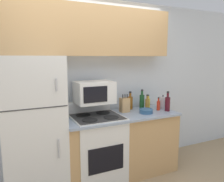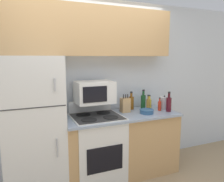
{
  "view_description": "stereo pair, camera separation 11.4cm",
  "coord_description": "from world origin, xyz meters",
  "px_view_note": "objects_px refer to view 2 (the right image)",
  "views": [
    {
      "loc": [
        -1.05,
        -2.38,
        1.71
      ],
      "look_at": [
        0.2,
        0.28,
        1.26
      ],
      "focal_mm": 35.0,
      "sensor_mm": 36.0,
      "label": 1
    },
    {
      "loc": [
        -0.95,
        -2.42,
        1.71
      ],
      "look_at": [
        0.2,
        0.28,
        1.26
      ],
      "focal_mm": 35.0,
      "sensor_mm": 36.0,
      "label": 2
    }
  ],
  "objects_px": {
    "bottle_wine_green": "(143,101)",
    "bottle_cooking_spray": "(149,103)",
    "stove": "(97,147)",
    "bottle_hot_sauce": "(160,105)",
    "knife_block": "(125,105)",
    "kettle": "(164,103)",
    "bottle_wine_red": "(169,104)",
    "bottle_vinegar": "(148,104)",
    "refrigerator": "(34,127)",
    "bottle_whiskey": "(131,102)",
    "microwave": "(94,92)",
    "bowl": "(147,111)"
  },
  "relations": [
    {
      "from": "bottle_cooking_spray",
      "to": "bottle_wine_green",
      "type": "bearing_deg",
      "value": 140.28
    },
    {
      "from": "bottle_whiskey",
      "to": "bottle_wine_green",
      "type": "relative_size",
      "value": 0.93
    },
    {
      "from": "refrigerator",
      "to": "bowl",
      "type": "xyz_separation_m",
      "value": [
        1.54,
        -0.12,
        0.08
      ]
    },
    {
      "from": "bottle_cooking_spray",
      "to": "kettle",
      "type": "distance_m",
      "value": 0.23
    },
    {
      "from": "stove",
      "to": "kettle",
      "type": "height_order",
      "value": "kettle"
    },
    {
      "from": "bottle_hot_sauce",
      "to": "kettle",
      "type": "height_order",
      "value": "kettle"
    },
    {
      "from": "bottle_wine_green",
      "to": "bottle_whiskey",
      "type": "bearing_deg",
      "value": 175.3
    },
    {
      "from": "stove",
      "to": "bottle_hot_sauce",
      "type": "bearing_deg",
      "value": -1.08
    },
    {
      "from": "refrigerator",
      "to": "bowl",
      "type": "relative_size",
      "value": 8.31
    },
    {
      "from": "bottle_vinegar",
      "to": "kettle",
      "type": "height_order",
      "value": "bottle_vinegar"
    },
    {
      "from": "knife_block",
      "to": "bowl",
      "type": "height_order",
      "value": "knife_block"
    },
    {
      "from": "microwave",
      "to": "bowl",
      "type": "xyz_separation_m",
      "value": [
        0.72,
        -0.21,
        -0.3
      ]
    },
    {
      "from": "microwave",
      "to": "bottle_vinegar",
      "type": "distance_m",
      "value": 0.88
    },
    {
      "from": "bottle_wine_red",
      "to": "bowl",
      "type": "bearing_deg",
      "value": 176.1
    },
    {
      "from": "refrigerator",
      "to": "microwave",
      "type": "bearing_deg",
      "value": 6.1
    },
    {
      "from": "refrigerator",
      "to": "bottle_cooking_spray",
      "type": "height_order",
      "value": "refrigerator"
    },
    {
      "from": "refrigerator",
      "to": "bowl",
      "type": "distance_m",
      "value": 1.55
    },
    {
      "from": "bottle_wine_red",
      "to": "knife_block",
      "type": "bearing_deg",
      "value": 159.94
    },
    {
      "from": "microwave",
      "to": "bottle_wine_green",
      "type": "xyz_separation_m",
      "value": [
        0.85,
        0.1,
        -0.21
      ]
    },
    {
      "from": "knife_block",
      "to": "bottle_vinegar",
      "type": "xyz_separation_m",
      "value": [
        0.37,
        -0.04,
        -0.01
      ]
    },
    {
      "from": "refrigerator",
      "to": "bottle_wine_red",
      "type": "relative_size",
      "value": 5.76
    },
    {
      "from": "refrigerator",
      "to": "bottle_vinegar",
      "type": "xyz_separation_m",
      "value": [
        1.66,
        0.04,
        0.14
      ]
    },
    {
      "from": "bottle_cooking_spray",
      "to": "kettle",
      "type": "xyz_separation_m",
      "value": [
        0.2,
        -0.12,
        0.01
      ]
    },
    {
      "from": "bottle_whiskey",
      "to": "knife_block",
      "type": "bearing_deg",
      "value": -143.72
    },
    {
      "from": "microwave",
      "to": "bottle_wine_red",
      "type": "relative_size",
      "value": 1.7
    },
    {
      "from": "bottle_whiskey",
      "to": "bottle_wine_green",
      "type": "distance_m",
      "value": 0.21
    },
    {
      "from": "refrigerator",
      "to": "knife_block",
      "type": "relative_size",
      "value": 6.42
    },
    {
      "from": "refrigerator",
      "to": "bottle_wine_red",
      "type": "distance_m",
      "value": 1.92
    },
    {
      "from": "microwave",
      "to": "kettle",
      "type": "bearing_deg",
      "value": -4.22
    },
    {
      "from": "bottle_wine_red",
      "to": "bottle_vinegar",
      "type": "height_order",
      "value": "bottle_wine_red"
    },
    {
      "from": "bottle_wine_green",
      "to": "knife_block",
      "type": "bearing_deg",
      "value": -164.36
    },
    {
      "from": "stove",
      "to": "kettle",
      "type": "relative_size",
      "value": 4.96
    },
    {
      "from": "bottle_wine_green",
      "to": "refrigerator",
      "type": "bearing_deg",
      "value": -173.67
    },
    {
      "from": "kettle",
      "to": "knife_block",
      "type": "bearing_deg",
      "value": 173.27
    },
    {
      "from": "stove",
      "to": "bottle_vinegar",
      "type": "distance_m",
      "value": 1.01
    },
    {
      "from": "bottle_wine_green",
      "to": "kettle",
      "type": "relative_size",
      "value": 1.37
    },
    {
      "from": "refrigerator",
      "to": "bottle_vinegar",
      "type": "distance_m",
      "value": 1.67
    },
    {
      "from": "knife_block",
      "to": "bottle_wine_red",
      "type": "bearing_deg",
      "value": -20.06
    },
    {
      "from": "bottle_cooking_spray",
      "to": "bottle_vinegar",
      "type": "xyz_separation_m",
      "value": [
        -0.07,
        -0.08,
        0.01
      ]
    },
    {
      "from": "bottle_vinegar",
      "to": "bottle_wine_red",
      "type": "bearing_deg",
      "value": -37.42
    },
    {
      "from": "bottle_wine_green",
      "to": "bottle_cooking_spray",
      "type": "bearing_deg",
      "value": -39.72
    },
    {
      "from": "stove",
      "to": "bottle_wine_red",
      "type": "height_order",
      "value": "bottle_wine_red"
    },
    {
      "from": "knife_block",
      "to": "bottle_wine_red",
      "type": "relative_size",
      "value": 0.9
    },
    {
      "from": "microwave",
      "to": "bottle_cooking_spray",
      "type": "distance_m",
      "value": 0.96
    },
    {
      "from": "bottle_whiskey",
      "to": "bottle_cooking_spray",
      "type": "bearing_deg",
      "value": -15.77
    },
    {
      "from": "bottle_whiskey",
      "to": "bowl",
      "type": "bearing_deg",
      "value": -75.47
    },
    {
      "from": "microwave",
      "to": "bottle_whiskey",
      "type": "bearing_deg",
      "value": 10.11
    },
    {
      "from": "bottle_whiskey",
      "to": "bottle_vinegar",
      "type": "distance_m",
      "value": 0.26
    },
    {
      "from": "bottle_whiskey",
      "to": "bottle_hot_sauce",
      "type": "distance_m",
      "value": 0.43
    },
    {
      "from": "bowl",
      "to": "bottle_wine_green",
      "type": "height_order",
      "value": "bottle_wine_green"
    }
  ]
}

